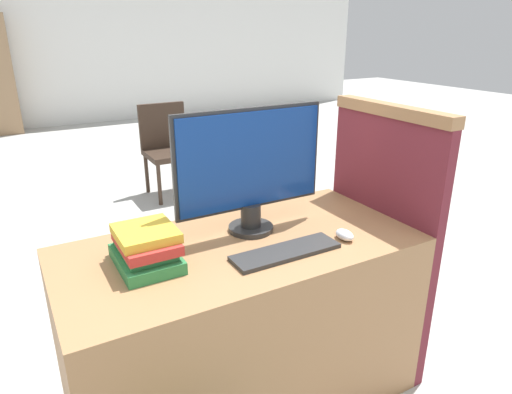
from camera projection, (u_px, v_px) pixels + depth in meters
The scene contains 8 objects.
wall_back at pixel (37, 35), 6.90m from camera, with size 12.00×0.06×2.80m.
desk at pixel (242, 324), 1.87m from camera, with size 1.37×0.68×0.74m.
carrel_divider at pixel (380, 235), 2.10m from camera, with size 0.07×0.64×1.21m.
monitor at pixel (250, 168), 1.77m from camera, with size 0.63×0.18×0.50m.
keyboard at pixel (286, 252), 1.66m from camera, with size 0.42×0.12×0.02m.
mouse at pixel (345, 235), 1.77m from camera, with size 0.05×0.09×0.04m.
book_stack at pixel (146, 248), 1.57m from camera, with size 0.20×0.28×0.14m.
far_chair at pixel (168, 145), 4.27m from camera, with size 0.44×0.44×0.85m.
Camera 1 is at (-0.72, -1.06, 1.51)m, focal length 32.00 mm.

